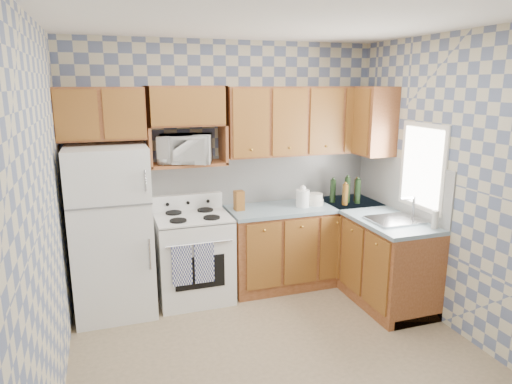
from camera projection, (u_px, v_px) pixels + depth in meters
floor at (278, 354)px, 3.90m from camera, size 3.40×3.40×0.00m
back_wall at (227, 167)px, 5.06m from camera, size 3.40×0.02×2.70m
right_wall at (456, 186)px, 4.11m from camera, size 0.02×3.20×2.70m
backsplash_back at (262, 178)px, 5.21m from camera, size 2.60×0.02×0.56m
backsplash_right at (400, 184)px, 4.88m from camera, size 0.02×1.60×0.56m
refrigerator at (112, 231)px, 4.46m from camera, size 0.75×0.70×1.68m
stove_body at (194, 258)px, 4.82m from camera, size 0.76×0.65×0.90m
cooktop at (192, 217)px, 4.72m from camera, size 0.76×0.65×0.02m
backguard at (187, 202)px, 4.95m from camera, size 0.76×0.08×0.17m
dish_towel_left at (182, 266)px, 4.43m from camera, size 0.19×0.02×0.41m
dish_towel_right at (204, 263)px, 4.50m from camera, size 0.19×0.02×0.41m
base_cabinets_back at (305, 245)px, 5.25m from camera, size 1.75×0.60×0.88m
base_cabinets_right at (372, 254)px, 4.97m from camera, size 0.60×1.60×0.88m
countertop_back at (306, 207)px, 5.14m from camera, size 1.77×0.63×0.04m
countertop_right at (374, 214)px, 4.86m from camera, size 0.63×1.60×0.04m
upper_cabinets_back at (303, 121)px, 5.05m from camera, size 1.75×0.33×0.74m
upper_cabinets_fridge at (101, 114)px, 4.36m from camera, size 0.82×0.33×0.50m
upper_cabinets_right at (368, 120)px, 5.10m from camera, size 0.33×0.70×0.74m
microwave_shelf at (188, 164)px, 4.74m from camera, size 0.80×0.33×0.03m
microwave at (185, 149)px, 4.69m from camera, size 0.61×0.50×0.29m
sink at (394, 220)px, 4.53m from camera, size 0.48×0.40×0.03m
window at (423, 167)px, 4.50m from camera, size 0.02×0.66×0.86m
bottle_0 at (347, 190)px, 5.19m from camera, size 0.07×0.07×0.30m
bottle_1 at (358, 191)px, 5.17m from camera, size 0.07×0.07×0.28m
bottle_2 at (357, 190)px, 5.28m from camera, size 0.07×0.07×0.26m
bottle_3 at (345, 195)px, 5.11m from camera, size 0.07×0.07×0.24m
bottle_4 at (333, 191)px, 5.21m from camera, size 0.07×0.07×0.27m
knife_block at (239, 201)px, 4.89m from camera, size 0.11×0.11×0.21m
electric_kettle at (303, 198)px, 5.04m from camera, size 0.15×0.15×0.19m
food_containers at (315, 199)px, 5.13m from camera, size 0.19×0.19×0.13m
soap_bottle at (435, 220)px, 4.28m from camera, size 0.06×0.06×0.17m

